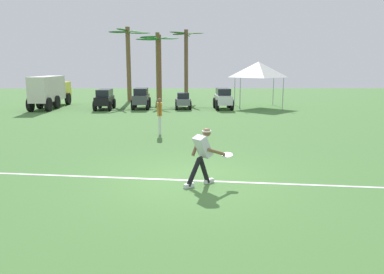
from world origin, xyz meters
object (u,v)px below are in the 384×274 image
at_px(parked_car_slot_b, 141,98).
at_px(box_truck, 50,90).
at_px(parked_car_slot_c, 183,100).
at_px(palm_tree_far_left, 129,58).
at_px(teammate_near_sideline, 160,113).
at_px(frisbee_thrower, 202,153).
at_px(palm_tree_left_of_centre, 158,61).
at_px(frisbee_in_flight, 227,155).
at_px(palm_tree_far_right, 186,59).
at_px(palm_tree_right_of_centre, 159,61).
at_px(event_tent, 258,70).
at_px(parked_car_slot_a, 105,99).
at_px(parked_car_slot_d, 223,98).

xyz_separation_m(parked_car_slot_b, box_truck, (-6.39, 0.63, 0.49)).
xyz_separation_m(parked_car_slot_c, palm_tree_far_left, (-4.47, 5.42, 2.95)).
bearing_deg(teammate_near_sideline, frisbee_thrower, -77.45).
relative_size(box_truck, palm_tree_left_of_centre, 1.04).
distance_m(frisbee_in_flight, palm_tree_far_right, 23.77).
bearing_deg(box_truck, palm_tree_left_of_centre, 42.28).
bearing_deg(palm_tree_right_of_centre, teammate_near_sideline, -85.93).
bearing_deg(palm_tree_far_left, teammate_near_sideline, -76.86).
bearing_deg(event_tent, frisbee_in_flight, -102.93).
relative_size(palm_tree_right_of_centre, event_tent, 1.68).
distance_m(teammate_near_sideline, event_tent, 12.59).
distance_m(palm_tree_left_of_centre, palm_tree_far_right, 2.45).
relative_size(frisbee_in_flight, parked_car_slot_c, 0.15).
bearing_deg(parked_car_slot_b, frisbee_thrower, -78.19).
bearing_deg(palm_tree_far_left, frisbee_in_flight, -75.39).
relative_size(frisbee_in_flight, box_truck, 0.06).
bearing_deg(parked_car_slot_a, frisbee_in_flight, -67.98).
distance_m(teammate_near_sideline, parked_car_slot_b, 10.12).
relative_size(parked_car_slot_a, palm_tree_right_of_centre, 0.45).
relative_size(parked_car_slot_b, palm_tree_left_of_centre, 0.42).
relative_size(palm_tree_left_of_centre, event_tent, 1.78).
xyz_separation_m(teammate_near_sideline, parked_car_slot_b, (-1.98, 9.92, -0.20)).
bearing_deg(frisbee_in_flight, box_truck, 121.40).
relative_size(teammate_near_sideline, box_truck, 0.26).
xyz_separation_m(teammate_near_sideline, palm_tree_far_left, (-3.57, 15.31, 2.58)).
height_order(palm_tree_far_left, palm_tree_left_of_centre, palm_tree_far_left).
bearing_deg(palm_tree_far_right, frisbee_thrower, -88.94).
bearing_deg(event_tent, parked_car_slot_a, -173.00).
bearing_deg(parked_car_slot_d, parked_car_slot_a, -179.68).
relative_size(teammate_near_sideline, parked_car_slot_c, 0.70).
bearing_deg(frisbee_in_flight, palm_tree_left_of_centre, 98.43).
xyz_separation_m(parked_car_slot_c, palm_tree_left_of_centre, (-2.24, 7.05, 2.74)).
bearing_deg(parked_car_slot_b, box_truck, 174.36).
height_order(frisbee_in_flight, parked_car_slot_b, parked_car_slot_b).
bearing_deg(palm_tree_far_right, palm_tree_far_left, -161.41).
height_order(frisbee_thrower, palm_tree_far_right, palm_tree_far_right).
distance_m(parked_car_slot_a, parked_car_slot_c, 5.32).
bearing_deg(frisbee_in_flight, parked_car_slot_c, 94.36).
distance_m(teammate_near_sideline, parked_car_slot_d, 10.24).
height_order(teammate_near_sideline, parked_car_slot_d, teammate_near_sideline).
bearing_deg(event_tent, parked_car_slot_b, -173.68).
bearing_deg(parked_car_slot_c, parked_car_slot_b, 179.37).
distance_m(parked_car_slot_b, event_tent, 8.44).
xyz_separation_m(palm_tree_far_left, palm_tree_far_right, (4.67, 1.57, -0.04)).
xyz_separation_m(teammate_near_sideline, parked_car_slot_c, (0.90, 9.89, -0.38)).
bearing_deg(parked_car_slot_a, event_tent, 7.00).
bearing_deg(frisbee_in_flight, parked_car_slot_a, 112.02).
bearing_deg(box_truck, teammate_near_sideline, -51.58).
bearing_deg(parked_car_slot_a, parked_car_slot_d, 0.32).
height_order(teammate_near_sideline, parked_car_slot_a, teammate_near_sideline).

